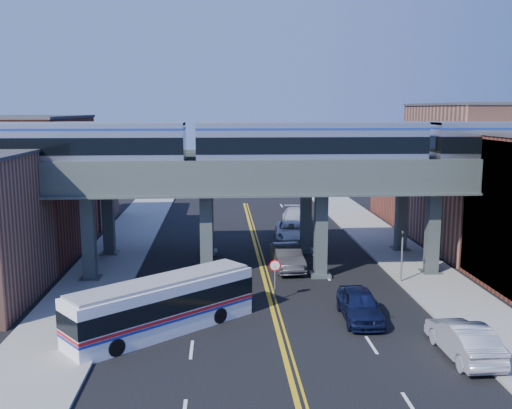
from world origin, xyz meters
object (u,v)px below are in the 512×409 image
(car_lane_d, at_px, (296,218))
(car_parked_curb, at_px, (464,339))
(transit_bus, at_px, (163,306))
(traffic_signal, at_px, (402,250))
(car_lane_b, at_px, (287,257))
(car_lane_c, at_px, (291,232))
(stop_sign, at_px, (275,273))
(car_lane_a, at_px, (360,305))
(transit_train, at_px, (311,145))

(car_lane_d, distance_m, car_parked_curb, 31.26)
(transit_bus, bearing_deg, car_lane_d, 29.65)
(traffic_signal, relative_size, car_lane_b, 0.74)
(car_lane_c, xyz_separation_m, car_parked_curb, (5.15, -24.70, 0.02))
(stop_sign, bearing_deg, car_lane_c, 79.27)
(car_lane_d, bearing_deg, car_lane_b, -94.93)
(car_lane_d, relative_size, car_parked_curb, 1.18)
(car_lane_b, relative_size, car_parked_curb, 1.04)
(car_lane_a, bearing_deg, traffic_signal, 57.21)
(stop_sign, relative_size, car_lane_a, 0.52)
(transit_train, height_order, car_lane_d, transit_train)
(car_lane_b, bearing_deg, car_lane_d, 77.09)
(car_lane_a, distance_m, car_lane_b, 10.91)
(transit_train, relative_size, car_lane_a, 9.43)
(car_lane_b, bearing_deg, car_lane_c, 77.83)
(transit_train, bearing_deg, car_lane_c, 89.15)
(stop_sign, bearing_deg, car_parked_curb, -46.43)
(car_parked_curb, bearing_deg, stop_sign, -47.82)
(transit_bus, bearing_deg, traffic_signal, -12.53)
(car_lane_a, distance_m, car_parked_curb, 6.36)
(transit_train, xyz_separation_m, traffic_signal, (6.02, -2.00, -7.00))
(traffic_signal, height_order, car_lane_b, traffic_signal)
(stop_sign, xyz_separation_m, transit_bus, (-6.41, -4.54, -0.35))
(car_lane_c, bearing_deg, stop_sign, -95.88)
(transit_train, xyz_separation_m, car_lane_c, (0.16, 11.08, -8.44))
(transit_bus, distance_m, car_lane_d, 28.97)
(transit_train, height_order, car_lane_b, transit_train)
(car_lane_b, xyz_separation_m, car_lane_d, (2.66, 15.35, -0.00))
(car_lane_a, relative_size, car_lane_d, 0.82)
(car_lane_a, relative_size, car_lane_b, 0.92)
(stop_sign, bearing_deg, traffic_signal, 18.63)
(stop_sign, xyz_separation_m, car_lane_a, (4.45, -3.49, -0.89))
(transit_train, height_order, traffic_signal, transit_train)
(transit_train, relative_size, car_lane_d, 7.68)
(traffic_signal, bearing_deg, car_lane_c, 114.10)
(transit_train, height_order, transit_bus, transit_train)
(transit_train, xyz_separation_m, transit_bus, (-9.29, -9.54, -7.90))
(car_lane_a, distance_m, car_lane_d, 25.88)
(car_lane_a, bearing_deg, car_lane_d, 92.09)
(stop_sign, distance_m, car_parked_curb, 11.93)
(car_lane_a, distance_m, car_lane_c, 19.62)
(car_lane_d, bearing_deg, car_lane_a, -84.68)
(car_lane_b, bearing_deg, stop_sign, -105.84)
(transit_bus, bearing_deg, stop_sign, -3.44)
(car_lane_d, height_order, car_parked_curb, car_lane_d)
(car_lane_c, distance_m, car_parked_curb, 25.23)
(car_lane_d, bearing_deg, traffic_signal, -71.64)
(transit_train, xyz_separation_m, car_parked_curb, (5.32, -13.62, -8.43))
(car_lane_a, bearing_deg, transit_bus, -172.79)
(car_lane_b, xyz_separation_m, car_lane_c, (1.45, 9.04, -0.05))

